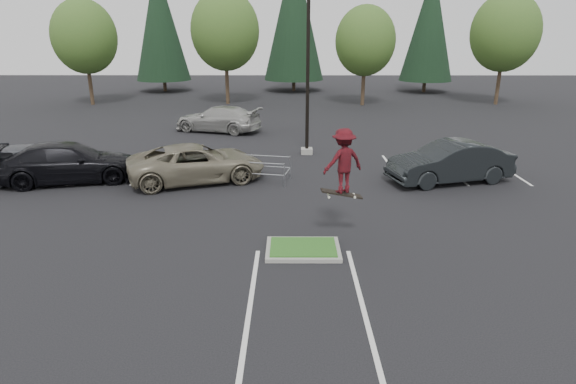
{
  "coord_description": "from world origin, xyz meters",
  "views": [
    {
      "loc": [
        -0.39,
        -13.06,
        6.25
      ],
      "look_at": [
        -0.46,
        1.5,
        1.36
      ],
      "focal_mm": 30.0,
      "sensor_mm": 36.0,
      "label": 1
    }
  ],
  "objects_px": {
    "car_r_charc": "(450,162)",
    "car_far_silver": "(219,119)",
    "light_pole": "(308,66)",
    "decid_b": "(225,33)",
    "car_l_grey": "(33,162)",
    "decid_a": "(85,39)",
    "car_l_black": "(68,162)",
    "conif_c": "(430,25)",
    "cart_corral": "(239,165)",
    "skateboarder": "(343,161)",
    "decid_d": "(505,35)",
    "car_l_tan": "(195,163)",
    "decid_c": "(365,43)",
    "conif_a": "(160,22)",
    "conif_b": "(294,15)"
  },
  "relations": [
    {
      "from": "decid_b",
      "to": "decid_c",
      "type": "relative_size",
      "value": 1.15
    },
    {
      "from": "light_pole",
      "to": "conif_a",
      "type": "relative_size",
      "value": 0.78
    },
    {
      "from": "conif_c",
      "to": "skateboarder",
      "type": "height_order",
      "value": "conif_c"
    },
    {
      "from": "decid_d",
      "to": "skateboarder",
      "type": "relative_size",
      "value": 4.3
    },
    {
      "from": "car_far_silver",
      "to": "decid_d",
      "type": "bearing_deg",
      "value": 136.26
    },
    {
      "from": "light_pole",
      "to": "conif_c",
      "type": "height_order",
      "value": "conif_c"
    },
    {
      "from": "decid_c",
      "to": "car_far_silver",
      "type": "xyz_separation_m",
      "value": [
        -10.99,
        -11.83,
        -4.44
      ]
    },
    {
      "from": "car_l_tan",
      "to": "car_r_charc",
      "type": "height_order",
      "value": "car_r_charc"
    },
    {
      "from": "cart_corral",
      "to": "skateboarder",
      "type": "height_order",
      "value": "skateboarder"
    },
    {
      "from": "car_l_black",
      "to": "skateboarder",
      "type": "bearing_deg",
      "value": -131.82
    },
    {
      "from": "conif_a",
      "to": "car_l_tan",
      "type": "bearing_deg",
      "value": -73.94
    },
    {
      "from": "decid_b",
      "to": "conif_c",
      "type": "relative_size",
      "value": 0.77
    },
    {
      "from": "decid_a",
      "to": "decid_d",
      "type": "bearing_deg",
      "value": 0.48
    },
    {
      "from": "decid_c",
      "to": "car_l_black",
      "type": "relative_size",
      "value": 1.43
    },
    {
      "from": "decid_d",
      "to": "cart_corral",
      "type": "relative_size",
      "value": 2.52
    },
    {
      "from": "decid_a",
      "to": "car_l_grey",
      "type": "xyz_separation_m",
      "value": [
        6.51,
        -23.03,
        -4.73
      ]
    },
    {
      "from": "conif_a",
      "to": "car_l_grey",
      "type": "bearing_deg",
      "value": -85.67
    },
    {
      "from": "conif_c",
      "to": "car_l_grey",
      "type": "bearing_deg",
      "value": -128.12
    },
    {
      "from": "decid_b",
      "to": "car_l_tan",
      "type": "bearing_deg",
      "value": -86.33
    },
    {
      "from": "conif_c",
      "to": "car_l_black",
      "type": "bearing_deg",
      "value": -126.44
    },
    {
      "from": "decid_b",
      "to": "car_l_tan",
      "type": "relative_size",
      "value": 1.66
    },
    {
      "from": "car_l_black",
      "to": "car_far_silver",
      "type": "height_order",
      "value": "car_l_black"
    },
    {
      "from": "conif_c",
      "to": "cart_corral",
      "type": "bearing_deg",
      "value": -117.33
    },
    {
      "from": "light_pole",
      "to": "decid_b",
      "type": "relative_size",
      "value": 1.05
    },
    {
      "from": "cart_corral",
      "to": "car_far_silver",
      "type": "bearing_deg",
      "value": 113.97
    },
    {
      "from": "car_l_grey",
      "to": "car_r_charc",
      "type": "bearing_deg",
      "value": -100.91
    },
    {
      "from": "car_l_grey",
      "to": "car_r_charc",
      "type": "relative_size",
      "value": 0.94
    },
    {
      "from": "decid_b",
      "to": "conif_b",
      "type": "distance_m",
      "value": 11.78
    },
    {
      "from": "conif_c",
      "to": "car_l_black",
      "type": "height_order",
      "value": "conif_c"
    },
    {
      "from": "light_pole",
      "to": "car_l_grey",
      "type": "xyz_separation_m",
      "value": [
        -12.0,
        -5.0,
        -3.7
      ]
    },
    {
      "from": "decid_a",
      "to": "conif_c",
      "type": "bearing_deg",
      "value": 16.48
    },
    {
      "from": "cart_corral",
      "to": "car_l_grey",
      "type": "xyz_separation_m",
      "value": [
        -8.87,
        -0.32,
        0.22
      ]
    },
    {
      "from": "light_pole",
      "to": "car_r_charc",
      "type": "distance_m",
      "value": 8.63
    },
    {
      "from": "light_pole",
      "to": "cart_corral",
      "type": "distance_m",
      "value": 6.86
    },
    {
      "from": "decid_c",
      "to": "conif_c",
      "type": "height_order",
      "value": "conif_c"
    },
    {
      "from": "conif_b",
      "to": "conif_c",
      "type": "xyz_separation_m",
      "value": [
        14.0,
        -1.0,
        -1.0
      ]
    },
    {
      "from": "light_pole",
      "to": "car_r_charc",
      "type": "xyz_separation_m",
      "value": [
        6.0,
        -5.0,
        -3.68
      ]
    },
    {
      "from": "decid_a",
      "to": "car_l_black",
      "type": "relative_size",
      "value": 1.52
    },
    {
      "from": "decid_d",
      "to": "car_l_grey",
      "type": "height_order",
      "value": "decid_d"
    },
    {
      "from": "car_r_charc",
      "to": "car_far_silver",
      "type": "height_order",
      "value": "car_r_charc"
    },
    {
      "from": "decid_a",
      "to": "car_l_grey",
      "type": "height_order",
      "value": "decid_a"
    },
    {
      "from": "car_l_tan",
      "to": "conif_c",
      "type": "bearing_deg",
      "value": -48.68
    },
    {
      "from": "light_pole",
      "to": "decid_c",
      "type": "xyz_separation_m",
      "value": [
        5.49,
        17.83,
        0.69
      ]
    },
    {
      "from": "decid_c",
      "to": "car_l_black",
      "type": "xyz_separation_m",
      "value": [
        -15.99,
        -22.83,
        -4.4
      ]
    },
    {
      "from": "car_l_tan",
      "to": "car_l_grey",
      "type": "bearing_deg",
      "value": 70.97
    },
    {
      "from": "car_l_grey",
      "to": "decid_b",
      "type": "bearing_deg",
      "value": -24.04
    },
    {
      "from": "conif_b",
      "to": "car_l_grey",
      "type": "distance_m",
      "value": 36.1
    },
    {
      "from": "conif_c",
      "to": "car_l_grey",
      "type": "relative_size",
      "value": 2.49
    },
    {
      "from": "conif_a",
      "to": "cart_corral",
      "type": "relative_size",
      "value": 3.47
    },
    {
      "from": "skateboarder",
      "to": "car_r_charc",
      "type": "height_order",
      "value": "skateboarder"
    }
  ]
}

